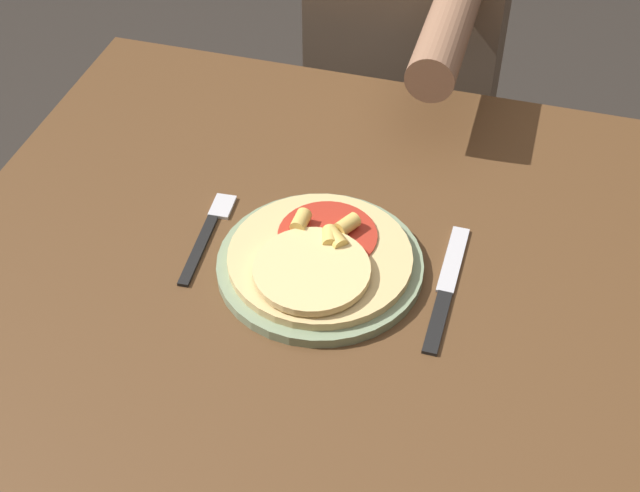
# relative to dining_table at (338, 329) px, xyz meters

# --- Properties ---
(dining_table) EXTENTS (1.02, 0.86, 0.75)m
(dining_table) POSITION_rel_dining_table_xyz_m (0.00, 0.00, 0.00)
(dining_table) COLOR brown
(dining_table) RESTS_ON ground_plane
(plate) EXTENTS (0.26, 0.26, 0.01)m
(plate) POSITION_rel_dining_table_xyz_m (-0.02, -0.01, 0.13)
(plate) COLOR gray
(plate) RESTS_ON dining_table
(pizza) EXTENTS (0.23, 0.23, 0.04)m
(pizza) POSITION_rel_dining_table_xyz_m (-0.02, -0.02, 0.15)
(pizza) COLOR #DBBC7A
(pizza) RESTS_ON plate
(fork) EXTENTS (0.03, 0.18, 0.00)m
(fork) POSITION_rel_dining_table_xyz_m (-0.18, 0.01, 0.12)
(fork) COLOR black
(fork) RESTS_ON dining_table
(knife) EXTENTS (0.02, 0.22, 0.00)m
(knife) POSITION_rel_dining_table_xyz_m (0.14, -0.01, 0.12)
(knife) COLOR black
(knife) RESTS_ON dining_table
(person_diner) EXTENTS (0.34, 0.52, 1.20)m
(person_diner) POSITION_rel_dining_table_xyz_m (-0.04, 0.66, 0.07)
(person_diner) COLOR #2D2D38
(person_diner) RESTS_ON ground_plane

